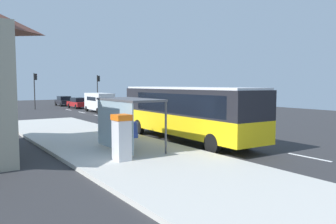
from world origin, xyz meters
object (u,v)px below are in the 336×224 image
recycling_bin_blue (134,130)px  traffic_light_far_side (35,85)px  recycling_bin_orange (129,128)px  traffic_light_near_side (98,86)px  sedan_far (78,103)px  ticket_machine (122,137)px  bus (186,110)px  bus_shelter (124,111)px  white_van (99,101)px  sedan_near (64,101)px

recycling_bin_blue → traffic_light_far_side: bearing=87.9°
recycling_bin_orange → traffic_light_near_side: size_ratio=0.20×
sedan_far → recycling_bin_orange: (-6.50, -27.61, -0.14)m
sedan_far → ticket_machine: size_ratio=2.28×
bus → traffic_light_far_side: (-1.39, 31.54, 1.40)m
traffic_light_near_side → bus_shelter: size_ratio=1.17×
ticket_machine → recycling_bin_orange: bearing=60.1°
recycling_bin_orange → white_van: bearing=72.1°
recycling_bin_blue → ticket_machine: bearing=-123.2°
sedan_far → bus_shelter: size_ratio=1.11×
white_van → ticket_machine: white_van is taller
sedan_near → recycling_bin_orange: (-6.50, -34.25, -0.14)m
ticket_machine → bus_shelter: size_ratio=0.48×
bus → white_van: 22.82m
traffic_light_far_side → recycling_bin_orange: bearing=-92.2°
bus_shelter → recycling_bin_orange: bearing=59.9°
bus_shelter → sedan_far: bearing=74.5°
recycling_bin_orange → traffic_light_near_side: bearing=71.0°
traffic_light_near_side → bus_shelter: traffic_light_near_side is taller
traffic_light_near_side → bus_shelter: (-11.92, -31.93, -1.04)m
recycling_bin_orange → bus_shelter: (-2.21, -3.81, 1.44)m
traffic_light_far_side → bus_shelter: size_ratio=1.22×
bus → traffic_light_near_side: traffic_light_near_side is taller
sedan_far → ticket_machine: (-9.83, -33.38, 0.38)m
sedan_near → traffic_light_near_side: 7.30m
sedan_near → traffic_light_far_side: 7.97m
white_van → recycling_bin_blue: size_ratio=5.56×
sedan_near → recycling_bin_orange: 34.86m
white_van → recycling_bin_blue: 21.54m
traffic_light_near_side → traffic_light_far_side: size_ratio=0.97×
white_van → bus_shelter: 25.20m
white_van → sedan_far: size_ratio=1.20×
recycling_bin_blue → traffic_light_far_side: traffic_light_far_side is taller
sedan_near → traffic_light_far_side: bearing=-135.4°
white_van → ticket_machine: (-9.73, -25.63, -0.17)m
recycling_bin_orange → sedan_far: bearing=76.8°
recycling_bin_orange → traffic_light_near_side: 29.85m
traffic_light_near_side → white_van: bearing=-111.8°
white_van → traffic_light_near_side: (3.30, 8.26, 1.79)m
ticket_machine → bus_shelter: (1.11, 1.96, 0.93)m
white_van → traffic_light_far_side: size_ratio=1.09×
sedan_far → traffic_light_near_side: (3.20, 0.51, 2.35)m
recycling_bin_blue → traffic_light_far_side: (1.10, 29.62, 2.59)m
ticket_machine → traffic_light_far_side: size_ratio=0.40×
sedan_far → traffic_light_far_side: (-5.40, 1.31, 2.45)m
sedan_near → recycling_bin_orange: size_ratio=4.70×
bus → ticket_machine: (-5.81, -3.15, -0.67)m
bus → traffic_light_near_side: size_ratio=2.36×
sedan_far → traffic_light_near_side: size_ratio=0.94×
bus → recycling_bin_orange: size_ratio=11.65×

